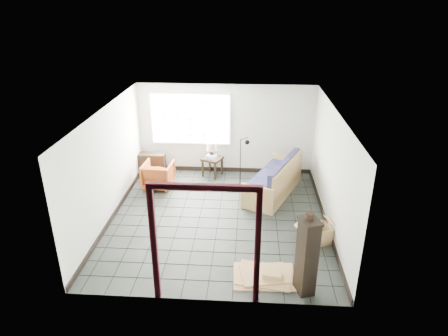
# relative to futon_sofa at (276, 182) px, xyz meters

# --- Properties ---
(ground) EXTENTS (5.50, 5.50, 0.00)m
(ground) POSITION_rel_futon_sofa_xyz_m (-1.39, -1.35, -0.36)
(ground) COLOR black
(ground) RESTS_ON ground
(room_shell) EXTENTS (5.02, 5.52, 2.61)m
(room_shell) POSITION_rel_futon_sofa_xyz_m (-1.39, -1.32, 1.32)
(room_shell) COLOR beige
(room_shell) RESTS_ON ground
(window_panel) EXTENTS (2.32, 0.08, 1.52)m
(window_panel) POSITION_rel_futon_sofa_xyz_m (-2.39, 1.36, 1.24)
(window_panel) COLOR silver
(window_panel) RESTS_ON ground
(doorway_trim) EXTENTS (1.80, 0.08, 2.20)m
(doorway_trim) POSITION_rel_futon_sofa_xyz_m (-1.39, -4.05, 1.02)
(doorway_trim) COLOR #3D0D17
(doorway_trim) RESTS_ON ground
(futon_sofa) EXTENTS (1.65, 2.39, 0.99)m
(futon_sofa) POSITION_rel_futon_sofa_xyz_m (0.00, 0.00, 0.00)
(futon_sofa) COLOR #8E6240
(futon_sofa) RESTS_ON ground
(armchair) EXTENTS (0.81, 0.77, 0.79)m
(armchair) POSITION_rel_futon_sofa_xyz_m (-3.15, 0.21, 0.03)
(armchair) COLOR #953B15
(armchair) RESTS_ON ground
(side_table) EXTENTS (0.67, 0.67, 0.56)m
(side_table) POSITION_rel_futon_sofa_xyz_m (-1.76, 1.05, 0.10)
(side_table) COLOR black
(side_table) RESTS_ON ground
(table_lamp) EXTENTS (0.33, 0.33, 0.44)m
(table_lamp) POSITION_rel_futon_sofa_xyz_m (-1.78, 1.07, 0.51)
(table_lamp) COLOR black
(table_lamp) RESTS_ON side_table
(projector) EXTENTS (0.32, 0.29, 0.09)m
(projector) POSITION_rel_futon_sofa_xyz_m (-1.78, 1.00, 0.25)
(projector) COLOR silver
(projector) RESTS_ON side_table
(floor_lamp) EXTENTS (0.40, 0.39, 1.51)m
(floor_lamp) POSITION_rel_futon_sofa_xyz_m (-0.86, 0.20, 0.45)
(floor_lamp) COLOR black
(floor_lamp) RESTS_ON ground
(console_shelf) EXTENTS (0.82, 0.32, 0.64)m
(console_shelf) POSITION_rel_futon_sofa_xyz_m (-3.54, 1.05, -0.04)
(console_shelf) COLOR black
(console_shelf) RESTS_ON ground
(tall_shelf) EXTENTS (0.42, 0.47, 1.45)m
(tall_shelf) POSITION_rel_futon_sofa_xyz_m (0.31, -3.75, 0.38)
(tall_shelf) COLOR black
(tall_shelf) RESTS_ON ground
(pot) EXTENTS (0.19, 0.19, 0.11)m
(pot) POSITION_rel_futon_sofa_xyz_m (0.31, -3.70, 1.15)
(pot) COLOR black
(pot) RESTS_ON tall_shelf
(open_box) EXTENTS (0.97, 0.71, 0.50)m
(open_box) POSITION_rel_futon_sofa_xyz_m (0.76, -2.17, -0.18)
(open_box) COLOR #A78B50
(open_box) RESTS_ON ground
(cardboard_pile) EXTENTS (1.17, 0.89, 0.17)m
(cardboard_pile) POSITION_rel_futon_sofa_xyz_m (-0.36, -3.42, -0.31)
(cardboard_pile) COLOR #A78B50
(cardboard_pile) RESTS_ON ground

